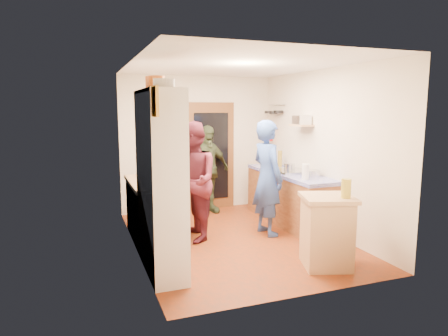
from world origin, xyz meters
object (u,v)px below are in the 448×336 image
person_left (193,181)px  person_back (207,170)px  person_hob (270,178)px  right_counter_base (289,199)px  island_base (326,233)px  hutch_body (160,183)px

person_left → person_back: (0.67, 1.41, -0.06)m
person_hob → person_left: person_hob is taller
right_counter_base → person_left: (-1.80, -0.26, 0.48)m
person_hob → right_counter_base: bearing=-60.7°
island_base → person_back: bearing=101.2°
island_base → person_hob: bearing=92.9°
right_counter_base → person_left: person_left is taller
person_hob → person_left: 1.21m
island_base → person_left: 2.11m
island_base → person_back: 3.12m
right_counter_base → island_base: size_ratio=2.56×
person_hob → person_back: 1.68m
island_base → person_hob: 1.51m
person_back → island_base: bearing=-93.8°
right_counter_base → hutch_body: bearing=-152.5°
person_back → person_left: bearing=-130.4°
person_hob → person_back: (-0.53, 1.60, -0.07)m
hutch_body → person_back: 2.82m
hutch_body → person_hob: (1.90, 0.85, -0.20)m
right_counter_base → person_hob: 0.89m
hutch_body → island_base: hutch_body is taller
right_counter_base → island_base: 1.96m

